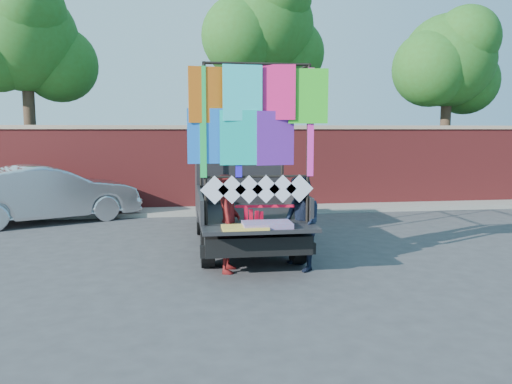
{
  "coord_description": "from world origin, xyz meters",
  "views": [
    {
      "loc": [
        -1.7,
        -8.51,
        2.47
      ],
      "look_at": [
        -0.43,
        0.3,
        1.36
      ],
      "focal_mm": 35.0,
      "sensor_mm": 36.0,
      "label": 1
    }
  ],
  "objects": [
    {
      "name": "woman",
      "position": [
        -0.96,
        -0.01,
        0.85
      ],
      "size": [
        0.52,
        0.69,
        1.71
      ],
      "primitive_type": "imported",
      "rotation": [
        0.0,
        0.0,
        1.38
      ],
      "color": "maroon",
      "rests_on": "ground"
    },
    {
      "name": "ground",
      "position": [
        0.0,
        0.0,
        0.0
      ],
      "size": [
        90.0,
        90.0,
        0.0
      ],
      "primitive_type": "plane",
      "color": "#38383A",
      "rests_on": "ground"
    },
    {
      "name": "tree_left",
      "position": [
        -6.48,
        8.12,
        5.12
      ],
      "size": [
        4.2,
        3.3,
        7.05
      ],
      "color": "#38281C",
      "rests_on": "ground"
    },
    {
      "name": "brick_wall",
      "position": [
        0.0,
        7.0,
        1.33
      ],
      "size": [
        30.0,
        0.45,
        2.61
      ],
      "color": "maroon",
      "rests_on": "ground"
    },
    {
      "name": "man",
      "position": [
        0.3,
        -0.08,
        0.84
      ],
      "size": [
        0.8,
        0.94,
        1.67
      ],
      "primitive_type": "imported",
      "rotation": [
        0.0,
        0.0,
        -1.34
      ],
      "color": "black",
      "rests_on": "ground"
    },
    {
      "name": "curb",
      "position": [
        0.0,
        6.3,
        0.06
      ],
      "size": [
        30.0,
        1.2,
        0.12
      ],
      "primitive_type": "cube",
      "color": "gray",
      "rests_on": "ground"
    },
    {
      "name": "pickup_truck",
      "position": [
        -0.48,
        2.57,
        0.9
      ],
      "size": [
        2.26,
        5.67,
        3.57
      ],
      "color": "black",
      "rests_on": "ground"
    },
    {
      "name": "sedan",
      "position": [
        -5.33,
        5.44,
        0.76
      ],
      "size": [
        4.89,
        3.36,
        1.53
      ],
      "primitive_type": "imported",
      "rotation": [
        0.0,
        0.0,
        1.99
      ],
      "color": "silver",
      "rests_on": "ground"
    },
    {
      "name": "tree_mid",
      "position": [
        1.02,
        8.12,
        5.7
      ],
      "size": [
        4.2,
        3.3,
        7.73
      ],
      "color": "#38281C",
      "rests_on": "ground"
    },
    {
      "name": "streamer_bundle",
      "position": [
        -0.44,
        -0.06,
        0.94
      ],
      "size": [
        1.04,
        0.13,
        0.71
      ],
      "color": "red",
      "rests_on": "ground"
    },
    {
      "name": "tree_right",
      "position": [
        7.52,
        8.12,
        4.75
      ],
      "size": [
        4.2,
        3.3,
        6.62
      ],
      "color": "#38281C",
      "rests_on": "ground"
    }
  ]
}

